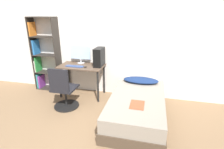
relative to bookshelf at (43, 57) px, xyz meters
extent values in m
plane|color=#846647|center=(1.48, -1.35, -0.86)|extent=(14.00, 14.00, 0.00)
cube|color=silver|center=(1.48, 0.17, 0.39)|extent=(8.00, 0.05, 2.50)
cube|color=brown|center=(1.11, -0.15, -0.11)|extent=(1.05, 0.60, 0.02)
cylinder|color=black|center=(0.64, -0.40, -0.49)|extent=(0.04, 0.04, 0.74)
cylinder|color=black|center=(1.59, -0.40, -0.49)|extent=(0.04, 0.04, 0.74)
cylinder|color=black|center=(0.64, 0.10, -0.49)|extent=(0.04, 0.04, 0.74)
cylinder|color=black|center=(1.59, 0.10, -0.49)|extent=(0.04, 0.04, 0.74)
cube|color=#2D2823|center=(-0.24, 0.00, 0.07)|extent=(0.02, 0.29, 1.85)
cube|color=#2D2823|center=(0.43, 0.00, 0.07)|extent=(0.02, 0.29, 1.85)
cube|color=#2D2823|center=(0.10, 0.00, -0.85)|extent=(0.65, 0.29, 0.02)
cube|color=#2D2823|center=(0.10, 0.00, -0.39)|extent=(0.65, 0.29, 0.02)
cube|color=#2D2823|center=(0.10, 0.00, 0.07)|extent=(0.65, 0.29, 0.02)
cube|color=#2D2823|center=(0.10, 0.00, 0.52)|extent=(0.65, 0.29, 0.02)
cube|color=#2D2823|center=(0.10, 0.00, 0.98)|extent=(0.65, 0.29, 0.02)
cube|color=teal|center=(-0.20, 0.00, -0.65)|extent=(0.04, 0.25, 0.38)
cube|color=#7A338E|center=(-0.15, 0.00, -0.68)|extent=(0.04, 0.25, 0.33)
cube|color=beige|center=(-0.20, 0.00, -0.24)|extent=(0.02, 0.25, 0.29)
cube|color=green|center=(-0.17, 0.00, -0.19)|extent=(0.02, 0.25, 0.39)
cube|color=black|center=(-0.20, 0.00, 0.26)|extent=(0.02, 0.25, 0.37)
cube|color=#2870B7|center=(-0.17, 0.00, 0.25)|extent=(0.04, 0.25, 0.36)
cube|color=orange|center=(-0.20, 0.00, 0.70)|extent=(0.03, 0.25, 0.33)
cylinder|color=black|center=(0.98, -0.77, -0.85)|extent=(0.53, 0.53, 0.03)
cylinder|color=black|center=(0.98, -0.77, -0.64)|extent=(0.05, 0.05, 0.39)
cube|color=black|center=(0.98, -0.77, -0.42)|extent=(0.47, 0.47, 0.04)
cube|color=black|center=(0.98, -0.99, -0.17)|extent=(0.42, 0.04, 0.47)
cube|color=#4C3D2D|center=(2.52, -0.81, -0.76)|extent=(1.03, 1.91, 0.20)
cube|color=gray|center=(2.52, -0.81, -0.53)|extent=(1.00, 1.87, 0.25)
ellipsoid|color=navy|center=(2.52, -0.11, -0.35)|extent=(0.78, 0.36, 0.11)
cube|color=#B24C2D|center=(2.54, -1.15, -0.40)|extent=(0.24, 0.32, 0.01)
cylinder|color=#B7B7BC|center=(1.02, 0.05, -0.09)|extent=(0.18, 0.18, 0.01)
cylinder|color=#B7B7BC|center=(1.02, 0.05, -0.04)|extent=(0.04, 0.04, 0.10)
cube|color=#B7B7BC|center=(1.02, 0.05, 0.17)|extent=(0.53, 0.01, 0.35)
cube|color=#B2D1EF|center=(1.02, 0.04, 0.17)|extent=(0.50, 0.01, 0.33)
cube|color=#33477A|center=(1.00, -0.27, -0.09)|extent=(0.43, 0.11, 0.02)
cube|color=black|center=(1.53, -0.07, 0.11)|extent=(0.18, 0.39, 0.42)
ellipsoid|color=black|center=(1.26, -0.27, -0.09)|extent=(0.06, 0.09, 0.02)
camera|label=1|loc=(2.75, -3.82, 1.10)|focal=28.00mm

